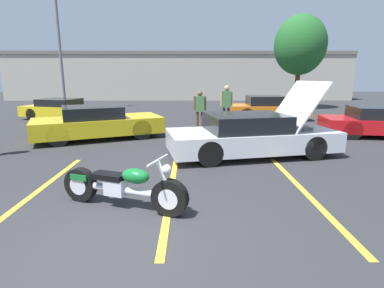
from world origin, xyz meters
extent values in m
plane|color=#2D2D30|center=(0.00, 0.00, 0.00)|extent=(80.00, 80.00, 0.00)
cube|color=yellow|center=(-2.04, 1.97, 0.00)|extent=(0.12, 4.61, 0.01)
cube|color=yellow|center=(0.61, 1.97, 0.00)|extent=(0.12, 4.61, 0.01)
cube|color=yellow|center=(3.25, 1.97, 0.00)|extent=(0.12, 4.61, 0.01)
cube|color=#B2AD9E|center=(0.00, 26.15, 2.20)|extent=(32.00, 4.00, 4.40)
cube|color=slate|center=(0.00, 26.15, 4.25)|extent=(32.00, 4.20, 0.30)
cylinder|color=slate|center=(-7.57, 17.15, 3.84)|extent=(0.18, 0.18, 7.67)
cylinder|color=brown|center=(8.47, 17.53, 1.39)|extent=(0.32, 0.32, 2.77)
ellipsoid|color=#236028|center=(8.47, 17.53, 4.26)|extent=(3.45, 3.45, 3.97)
cylinder|color=black|center=(0.66, 0.96, 0.31)|extent=(0.63, 0.37, 0.62)
cylinder|color=black|center=(-1.00, 1.57, 0.31)|extent=(0.63, 0.37, 0.62)
cylinder|color=silver|center=(0.66, 0.96, 0.31)|extent=(0.38, 0.28, 0.34)
cylinder|color=silver|center=(-1.00, 1.57, 0.31)|extent=(0.38, 0.28, 0.34)
cylinder|color=silver|center=(-0.17, 1.26, 0.32)|extent=(1.45, 0.64, 0.12)
cube|color=silver|center=(-0.30, 1.31, 0.36)|extent=(0.42, 0.35, 0.28)
ellipsoid|color=#146B2D|center=(0.08, 1.17, 0.60)|extent=(0.57, 0.44, 0.26)
cube|color=black|center=(-0.42, 1.36, 0.54)|extent=(0.64, 0.45, 0.10)
cube|color=#146B2D|center=(-0.96, 1.56, 0.48)|extent=(0.39, 0.32, 0.10)
cylinder|color=silver|center=(0.57, 0.99, 0.63)|extent=(0.31, 0.17, 0.62)
cylinder|color=silver|center=(0.47, 1.02, 0.92)|extent=(0.28, 0.67, 0.04)
sphere|color=silver|center=(0.62, 0.97, 0.78)|extent=(0.16, 0.16, 0.16)
cylinder|color=silver|center=(-0.51, 1.51, 0.26)|extent=(1.11, 0.49, 0.09)
cube|color=silver|center=(2.75, 4.76, 0.45)|extent=(4.98, 2.76, 0.54)
cube|color=black|center=(2.57, 4.72, 0.96)|extent=(2.41, 2.06, 0.46)
cylinder|color=black|center=(4.34, 4.25, 0.33)|extent=(0.70, 0.35, 0.67)
cylinder|color=black|center=(4.02, 5.85, 0.33)|extent=(0.70, 0.35, 0.67)
cylinder|color=black|center=(1.49, 3.67, 0.33)|extent=(0.70, 0.35, 0.67)
cylinder|color=black|center=(1.16, 5.28, 0.33)|extent=(0.70, 0.35, 0.67)
cube|color=silver|center=(4.07, 5.03, 1.40)|extent=(1.30, 1.87, 1.37)
cube|color=#4C4C51|center=(4.02, 5.02, 0.69)|extent=(0.79, 1.12, 0.28)
cube|color=orange|center=(5.08, 12.02, 0.47)|extent=(4.03, 1.81, 0.57)
cube|color=black|center=(4.92, 12.03, 0.99)|extent=(1.82, 1.61, 0.47)
cylinder|color=black|center=(6.32, 11.24, 0.34)|extent=(0.69, 0.23, 0.69)
cylinder|color=black|center=(6.33, 12.79, 0.34)|extent=(0.69, 0.23, 0.69)
cylinder|color=black|center=(3.83, 11.26, 0.34)|extent=(0.69, 0.23, 0.69)
cylinder|color=black|center=(3.84, 12.81, 0.34)|extent=(0.69, 0.23, 0.69)
cube|color=yellow|center=(-5.68, 12.21, 0.43)|extent=(4.41, 2.77, 0.53)
cube|color=black|center=(-5.84, 12.25, 0.88)|extent=(2.19, 2.00, 0.36)
cylinder|color=black|center=(-4.66, 11.13, 0.30)|extent=(0.64, 0.37, 0.61)
cylinder|color=black|center=(-4.25, 12.60, 0.30)|extent=(0.64, 0.37, 0.61)
cylinder|color=black|center=(-7.11, 11.81, 0.30)|extent=(0.64, 0.37, 0.61)
cylinder|color=black|center=(-6.70, 13.28, 0.30)|extent=(0.64, 0.37, 0.61)
cube|color=yellow|center=(-2.32, 7.19, 0.47)|extent=(4.82, 3.49, 0.57)
cube|color=black|center=(-2.49, 7.12, 0.97)|extent=(2.50, 2.35, 0.42)
cylinder|color=black|center=(-0.73, 6.98, 0.35)|extent=(0.73, 0.48, 0.70)
cylinder|color=black|center=(-1.39, 8.50, 0.35)|extent=(0.73, 0.48, 0.70)
cylinder|color=black|center=(-3.26, 5.89, 0.35)|extent=(0.73, 0.48, 0.70)
cylinder|color=black|center=(-3.92, 7.41, 0.35)|extent=(0.73, 0.48, 0.70)
cube|color=red|center=(8.22, 7.44, 0.44)|extent=(4.45, 2.36, 0.51)
cube|color=black|center=(8.05, 7.47, 0.90)|extent=(2.12, 1.83, 0.42)
cylinder|color=black|center=(6.80, 6.89, 0.34)|extent=(0.70, 0.32, 0.67)
cylinder|color=black|center=(7.03, 8.39, 0.34)|extent=(0.70, 0.32, 0.67)
cylinder|color=#333338|center=(2.48, 9.40, 0.45)|extent=(0.12, 0.12, 0.89)
cylinder|color=#333338|center=(2.68, 9.40, 0.45)|extent=(0.12, 0.12, 0.89)
cube|color=#4C7F47|center=(2.58, 9.40, 1.25)|extent=(0.36, 0.20, 0.71)
cylinder|color=tan|center=(2.36, 9.40, 1.28)|extent=(0.08, 0.08, 0.64)
cylinder|color=tan|center=(2.80, 9.40, 1.28)|extent=(0.08, 0.08, 0.64)
sphere|color=tan|center=(2.58, 9.40, 1.72)|extent=(0.24, 0.24, 0.24)
cylinder|color=brown|center=(1.30, 8.68, 0.40)|extent=(0.12, 0.12, 0.80)
cylinder|color=brown|center=(1.50, 8.68, 0.40)|extent=(0.12, 0.12, 0.80)
cube|color=#4C7F47|center=(1.40, 8.68, 1.11)|extent=(0.36, 0.20, 0.63)
cylinder|color=brown|center=(1.18, 8.68, 1.14)|extent=(0.08, 0.08, 0.57)
cylinder|color=brown|center=(1.62, 8.68, 1.14)|extent=(0.08, 0.08, 0.57)
sphere|color=brown|center=(1.40, 8.68, 1.54)|extent=(0.22, 0.22, 0.22)
camera|label=1|loc=(0.98, -3.57, 2.24)|focal=28.00mm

